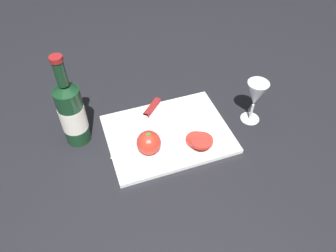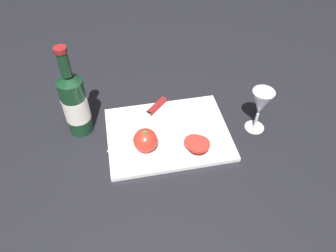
# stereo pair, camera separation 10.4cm
# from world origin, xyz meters

# --- Properties ---
(ground_plane) EXTENTS (3.00, 3.00, 0.00)m
(ground_plane) POSITION_xyz_m (0.00, 0.00, 0.00)
(ground_plane) COLOR black
(cutting_board) EXTENTS (0.39, 0.30, 0.01)m
(cutting_board) POSITION_xyz_m (0.03, -0.04, 0.01)
(cutting_board) COLOR white
(cutting_board) RESTS_ON ground_plane
(wine_bottle) EXTENTS (0.08, 0.08, 0.32)m
(wine_bottle) POSITION_xyz_m (-0.25, 0.05, 0.11)
(wine_bottle) COLOR #14381E
(wine_bottle) RESTS_ON ground_plane
(wine_glass) EXTENTS (0.07, 0.07, 0.16)m
(wine_glass) POSITION_xyz_m (0.32, -0.06, 0.11)
(wine_glass) COLOR silver
(wine_glass) RESTS_ON ground_plane
(whole_tomato) EXTENTS (0.08, 0.08, 0.08)m
(whole_tomato) POSITION_xyz_m (-0.05, -0.09, 0.05)
(whole_tomato) COLOR red
(whole_tomato) RESTS_ON cutting_board
(knife) EXTENTS (0.23, 0.22, 0.01)m
(knife) POSITION_xyz_m (-0.01, 0.06, 0.02)
(knife) COLOR silver
(knife) RESTS_ON cutting_board
(tomato_slice_stack_near) EXTENTS (0.07, 0.10, 0.04)m
(tomato_slice_stack_near) POSITION_xyz_m (0.10, -0.12, 0.03)
(tomato_slice_stack_near) COLOR red
(tomato_slice_stack_near) RESTS_ON cutting_board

